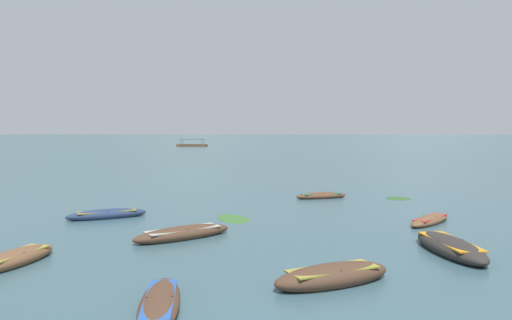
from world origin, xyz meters
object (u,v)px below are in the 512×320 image
Objects in this scene: rowboat_2 at (15,258)px; rowboat_10 at (107,215)px; rowboat_1 at (450,247)px; rowboat_11 at (321,196)px; rowboat_0 at (333,276)px; rowboat_9 at (183,233)px; rowboat_4 at (160,304)px; rowboat_6 at (430,220)px; ferry_0 at (192,145)px.

rowboat_2 is 8.41m from rowboat_10.
rowboat_1 is 1.19× the size of rowboat_11.
rowboat_0 is 7.94m from rowboat_9.
rowboat_0 is at bearing -147.14° from rowboat_1.
rowboat_6 is at bearing 42.94° from rowboat_4.
ferry_0 is (-19.41, 115.57, 0.29)m from rowboat_11.
rowboat_0 is 1.07× the size of rowboat_11.
ferry_0 reaches higher than rowboat_9.
rowboat_11 is at bearing 80.48° from rowboat_0.
rowboat_10 is (-4.47, 4.77, -0.01)m from rowboat_9.
rowboat_9 reaches higher than rowboat_2.
rowboat_11 is at bearing 98.35° from rowboat_1.
rowboat_2 reaches higher than rowboat_11.
rowboat_9 is at bearing -46.88° from rowboat_10.
rowboat_9 is (-10.14, 2.84, -0.02)m from rowboat_1.
rowboat_6 is (11.44, 10.65, -0.01)m from rowboat_4.
ferry_0 is at bearing 99.40° from rowboat_1.
rowboat_4 is 7.96m from rowboat_9.
rowboat_1 reaches higher than rowboat_10.
rowboat_9 is (-11.75, -2.69, 0.05)m from rowboat_6.
rowboat_11 is (2.97, 17.68, -0.07)m from rowboat_0.
rowboat_0 is 0.90× the size of rowboat_1.
rowboat_2 is 130.89m from ferry_0.
rowboat_0 reaches higher than rowboat_11.
rowboat_0 is 5.10m from rowboat_4.
rowboat_10 is (-14.61, 7.61, -0.03)m from rowboat_1.
ferry_0 is (-21.52, 129.97, 0.23)m from rowboat_1.
ferry_0 reaches higher than rowboat_4.
rowboat_11 reaches higher than rowboat_6.
rowboat_1 is at bearing -106.19° from rowboat_6.
rowboat_1 is 14.55m from rowboat_11.
rowboat_1 reaches higher than rowboat_9.
rowboat_10 is at bearing 84.65° from rowboat_2.
rowboat_9 is 1.15× the size of rowboat_11.
rowboat_6 is 0.82× the size of rowboat_10.
rowboat_4 reaches higher than rowboat_6.
ferry_0 is (-6.13, 130.74, 0.26)m from rowboat_2.
rowboat_2 is 7.05m from rowboat_4.
rowboat_0 reaches higher than rowboat_4.
rowboat_10 reaches higher than rowboat_11.
rowboat_2 is at bearing -177.13° from rowboat_1.
rowboat_10 is 1.09× the size of rowboat_11.
rowboat_10 is (0.78, 8.38, -0.00)m from rowboat_2.
rowboat_4 is at bearing -137.06° from rowboat_6.
rowboat_0 is 6.05m from rowboat_1.
rowboat_11 is (-3.72, 8.87, 0.01)m from rowboat_6.
rowboat_9 is 14.08m from rowboat_11.
rowboat_0 is at bearing -82.97° from ferry_0.
rowboat_6 is 12.05m from rowboat_9.
rowboat_4 is (-9.84, -5.12, -0.06)m from rowboat_1.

